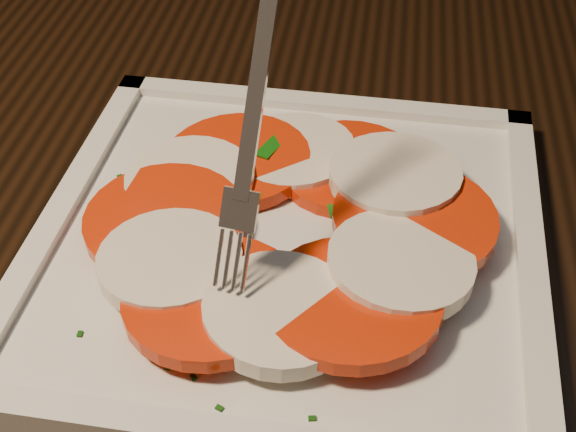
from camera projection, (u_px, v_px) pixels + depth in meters
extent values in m
cube|color=black|center=(375.00, 208.00, 0.51)|extent=(1.27, 0.91, 0.04)
cube|color=black|center=(405.00, 58.00, 1.20)|extent=(0.50, 0.50, 0.04)
cylinder|color=black|center=(282.00, 257.00, 1.23)|extent=(0.04, 0.04, 0.41)
cylinder|color=black|center=(517.00, 261.00, 1.22)|extent=(0.04, 0.04, 0.41)
cylinder|color=black|center=(288.00, 123.00, 1.50)|extent=(0.04, 0.04, 0.41)
cylinder|color=black|center=(481.00, 126.00, 1.49)|extent=(0.04, 0.04, 0.41)
cube|color=silver|center=(288.00, 246.00, 0.45)|extent=(0.29, 0.29, 0.01)
cylinder|color=red|center=(350.00, 167.00, 0.48)|extent=(0.09, 0.09, 0.01)
cylinder|color=silver|center=(294.00, 153.00, 0.49)|extent=(0.08, 0.07, 0.01)
cylinder|color=red|center=(237.00, 160.00, 0.48)|extent=(0.09, 0.09, 0.01)
cylinder|color=silver|center=(190.00, 182.00, 0.46)|extent=(0.07, 0.08, 0.01)
cylinder|color=red|center=(164.00, 220.00, 0.44)|extent=(0.09, 0.09, 0.01)
cylinder|color=silver|center=(170.00, 261.00, 0.41)|extent=(0.08, 0.08, 0.01)
cylinder|color=red|center=(212.00, 299.00, 0.39)|extent=(0.09, 0.09, 0.02)
cylinder|color=silver|center=(280.00, 312.00, 0.38)|extent=(0.08, 0.07, 0.01)
cylinder|color=red|center=(351.00, 301.00, 0.39)|extent=(0.09, 0.09, 0.01)
cylinder|color=silver|center=(401.00, 264.00, 0.40)|extent=(0.08, 0.08, 0.02)
cylinder|color=red|center=(415.00, 219.00, 0.43)|extent=(0.09, 0.09, 0.01)
cylinder|color=silver|center=(395.00, 176.00, 0.45)|extent=(0.07, 0.08, 0.01)
cube|color=#12590F|center=(411.00, 264.00, 0.41)|extent=(0.04, 0.01, 0.00)
cube|color=#12590F|center=(355.00, 211.00, 0.44)|extent=(0.03, 0.02, 0.00)
cube|color=#12590F|center=(311.00, 306.00, 0.39)|extent=(0.03, 0.04, 0.00)
cube|color=#12590F|center=(273.00, 319.00, 0.38)|extent=(0.03, 0.04, 0.00)
cube|color=#12590F|center=(384.00, 229.00, 0.43)|extent=(0.04, 0.03, 0.00)
cube|color=#12590F|center=(274.00, 143.00, 0.49)|extent=(0.02, 0.03, 0.00)
cube|color=#0F3B0A|center=(180.00, 136.00, 0.51)|extent=(0.00, 0.00, 0.00)
cube|color=#0F3B0A|center=(143.00, 352.00, 0.38)|extent=(0.00, 0.00, 0.00)
cube|color=#0F3B0A|center=(168.00, 174.00, 0.48)|extent=(0.00, 0.00, 0.00)
cube|color=#0F3B0A|center=(192.00, 362.00, 0.38)|extent=(0.00, 0.00, 0.00)
cube|color=#0F3B0A|center=(120.00, 176.00, 0.48)|extent=(0.00, 0.00, 0.00)
cube|color=#0F3B0A|center=(219.00, 408.00, 0.36)|extent=(0.00, 0.00, 0.00)
cube|color=#0F3B0A|center=(163.00, 184.00, 0.48)|extent=(0.00, 0.00, 0.00)
cube|color=#0F3B0A|center=(194.00, 377.00, 0.37)|extent=(0.00, 0.00, 0.00)
cube|color=#0F3B0A|center=(380.00, 364.00, 0.37)|extent=(0.00, 0.00, 0.00)
cube|color=#0F3B0A|center=(437.00, 314.00, 0.40)|extent=(0.00, 0.00, 0.00)
cube|color=#0F3B0A|center=(263.00, 367.00, 0.37)|extent=(0.00, 0.00, 0.00)
cube|color=#0F3B0A|center=(280.00, 124.00, 0.52)|extent=(0.00, 0.00, 0.00)
cube|color=#0F3B0A|center=(181.00, 135.00, 0.51)|extent=(0.00, 0.00, 0.00)
cube|color=#0F3B0A|center=(209.00, 158.00, 0.49)|extent=(0.00, 0.00, 0.00)
cube|color=#0F3B0A|center=(486.00, 202.00, 0.46)|extent=(0.00, 0.00, 0.00)
cube|color=#0F3B0A|center=(80.00, 334.00, 0.39)|extent=(0.00, 0.00, 0.00)
cube|color=#0F3B0A|center=(168.00, 366.00, 0.37)|extent=(0.00, 0.00, 0.00)
cube|color=#0F3B0A|center=(289.00, 134.00, 0.51)|extent=(0.00, 0.00, 0.00)
cube|color=#0F3B0A|center=(312.00, 418.00, 0.35)|extent=(0.00, 0.00, 0.00)
cube|color=#0F3B0A|center=(126.00, 180.00, 0.48)|extent=(0.00, 0.00, 0.00)
cube|color=#0F3B0A|center=(427.00, 184.00, 0.47)|extent=(0.00, 0.00, 0.00)
cube|color=#0F3B0A|center=(320.00, 132.00, 0.51)|extent=(0.00, 0.00, 0.00)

